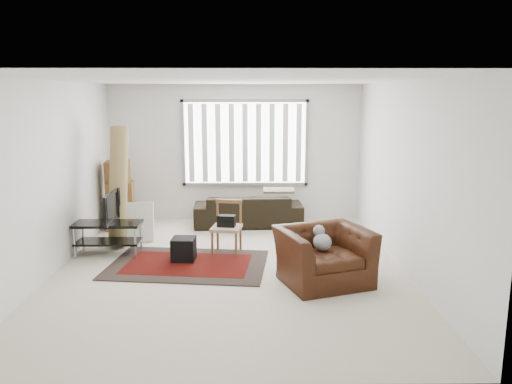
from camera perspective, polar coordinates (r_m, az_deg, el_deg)
room at (r=7.51m, az=-2.71°, el=5.41°), size 6.00×6.02×2.71m
persian_rug at (r=7.58m, az=-7.80°, el=-8.20°), size 2.45×1.77×0.02m
tv_stand at (r=8.23m, az=-16.56°, el=-4.34°), size 1.04×0.47×0.52m
tv at (r=8.14m, az=-16.71°, el=-1.71°), size 0.11×0.84×0.48m
subwoofer at (r=7.72m, az=-8.26°, el=-6.45°), size 0.36×0.36×0.34m
moving_boxes at (r=9.68m, az=-15.32°, el=-0.64°), size 0.58×0.54×1.29m
white_flatpack at (r=8.84m, az=-13.36°, el=-3.35°), size 0.55×0.25×0.68m
rolled_rug at (r=8.68m, az=-15.45°, el=0.68°), size 0.32×0.87×1.99m
sofa at (r=9.64m, az=-0.89°, el=-1.51°), size 2.11×0.98×0.80m
side_chair at (r=7.95m, az=-3.36°, el=-3.77°), size 0.52×0.52×0.84m
armchair at (r=6.79m, az=7.76°, el=-6.81°), size 1.41×1.32×0.85m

